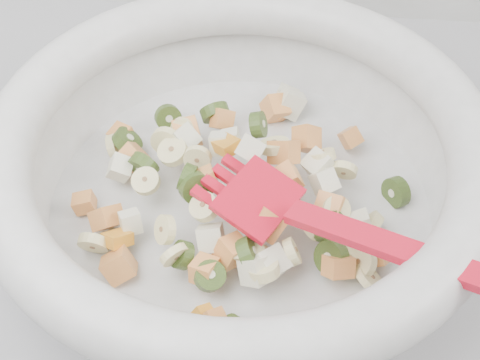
# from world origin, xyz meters

# --- Properties ---
(mixing_bowl) EXTENTS (0.44, 0.43, 0.12)m
(mixing_bowl) POSITION_xyz_m (0.00, 1.40, 0.97)
(mixing_bowl) COLOR beige
(mixing_bowl) RESTS_ON counter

